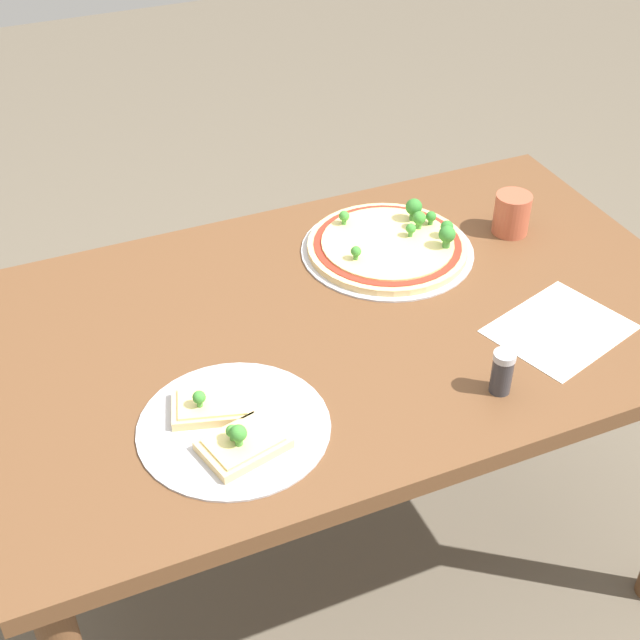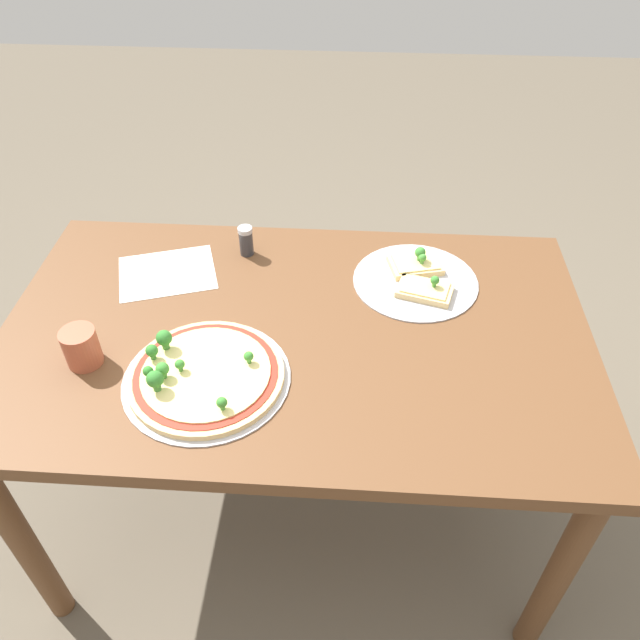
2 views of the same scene
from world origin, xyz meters
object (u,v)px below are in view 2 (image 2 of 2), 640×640
object	(u,v)px
dining_table	(296,358)
pizza_tray_slice	(418,278)
condiment_shaker	(246,241)
pizza_tray_whole	(204,375)
drinking_cup	(81,347)

from	to	relation	value
dining_table	pizza_tray_slice	size ratio (longest dim) A/B	4.35
pizza_tray_slice	condiment_shaker	bearing A→B (deg)	-11.21
pizza_tray_whole	condiment_shaker	xyz separation A→B (m)	(-0.02, -0.45, 0.03)
dining_table	drinking_cup	xyz separation A→B (m)	(0.44, 0.13, 0.14)
dining_table	pizza_tray_slice	distance (m)	0.37
pizza_tray_whole	condiment_shaker	world-z (taller)	condiment_shaker
dining_table	pizza_tray_slice	world-z (taller)	pizza_tray_slice
pizza_tray_whole	drinking_cup	distance (m)	0.27
pizza_tray_slice	condiment_shaker	size ratio (longest dim) A/B	3.86
pizza_tray_whole	pizza_tray_slice	xyz separation A→B (m)	(-0.47, -0.36, -0.00)
dining_table	pizza_tray_whole	world-z (taller)	pizza_tray_whole
drinking_cup	condiment_shaker	bearing A→B (deg)	-124.67
pizza_tray_slice	condiment_shaker	world-z (taller)	condiment_shaker
pizza_tray_slice	drinking_cup	xyz separation A→B (m)	(0.73, 0.33, 0.03)
dining_table	drinking_cup	distance (m)	0.48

